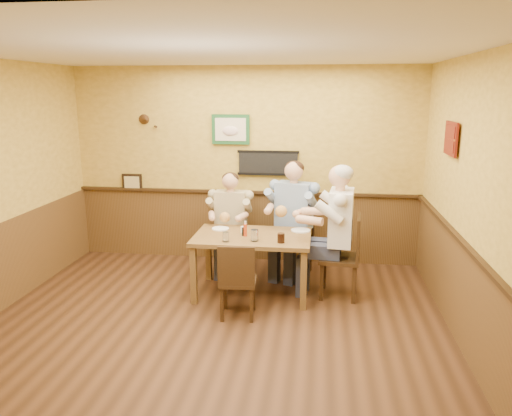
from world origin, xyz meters
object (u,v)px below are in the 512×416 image
Objects in this scene: diner_tan_shirt at (231,227)px; water_glass_mid at (255,235)px; chair_right_end at (339,256)px; water_glass_left at (226,237)px; salt_shaker at (242,230)px; hot_sauce_bottle at (245,229)px; chair_back_right at (293,239)px; diner_blue_polo at (294,224)px; diner_white_elder at (340,239)px; chair_near_side at (238,279)px; dining_table at (252,242)px; chair_back_left at (231,240)px; cola_tumbler at (281,238)px; pepper_shaker at (244,232)px.

diner_tan_shirt is 9.23× the size of water_glass_mid.
chair_right_end reaches higher than water_glass_left.
salt_shaker is at bearing -68.73° from diner_tan_shirt.
hot_sauce_bottle is (0.33, -0.83, 0.21)m from diner_tan_shirt.
diner_blue_polo is (0.00, 0.00, 0.21)m from chair_back_right.
salt_shaker is at bearing 71.92° from water_glass_left.
diner_white_elder is 12.74× the size of water_glass_left.
water_glass_left reaches higher than chair_near_side.
hot_sauce_bottle is at bearing -105.77° from chair_back_right.
hot_sauce_bottle is (-0.14, 0.18, 0.02)m from water_glass_mid.
salt_shaker is at bearing 114.69° from hot_sauce_bottle.
diner_white_elder is (1.05, 0.06, 0.07)m from dining_table.
diner_tan_shirt is at bearing -179.65° from chair_back_left.
hot_sauce_bottle reaches higher than dining_table.
cola_tumbler is (-0.68, -0.32, 0.30)m from chair_right_end.
diner_tan_shirt is 1.63m from diner_white_elder.
water_glass_mid is at bearing 12.01° from water_glass_left.
hot_sauce_bottle is at bearing 126.52° from water_glass_mid.
chair_near_side is at bearing -89.27° from hot_sauce_bottle.
pepper_shaker is (-0.16, 0.20, -0.02)m from water_glass_mid.
chair_back_right is 8.59× the size of water_glass_left.
chair_near_side is 0.69× the size of diner_tan_shirt.
water_glass_left is (-0.20, 0.34, 0.38)m from chair_near_side.
diner_blue_polo is at bearing -135.24° from diner_white_elder.
chair_right_end is (1.05, 0.06, -0.15)m from dining_table.
salt_shaker is (-0.06, 0.14, -0.04)m from hot_sauce_bottle.
water_glass_left is at bearing -69.27° from chair_right_end.
pepper_shaker is at bearing -79.78° from chair_right_end.
water_glass_left is at bearing -82.40° from chair_back_left.
chair_near_side is (-0.53, -1.43, -0.06)m from chair_back_right.
diner_tan_shirt is 12.48× the size of pepper_shaker.
chair_back_left is 1.18m from water_glass_mid.
chair_back_left is 0.86× the size of chair_right_end.
pepper_shaker is at bearing -158.93° from dining_table.
chair_back_right is (0.86, 0.01, 0.05)m from chair_back_left.
diner_white_elder reaches higher than salt_shaker.
chair_back_right is 0.97m from salt_shaker.
diner_blue_polo is 0.92m from salt_shaker.
cola_tumbler is at bearing -52.94° from diner_tan_shirt.
dining_table is 1.61× the size of chair_back_left.
diner_white_elder is (1.12, 0.71, 0.30)m from chair_near_side.
chair_near_side is 0.62× the size of diner_blue_polo.
chair_back_right is 5.87× the size of hot_sauce_bottle.
salt_shaker is at bearing -85.89° from chair_right_end.
diner_tan_shirt is at bearing 110.40° from pepper_shaker.
chair_back_left is at bearing 0.35° from diner_tan_shirt.
diner_white_elder is 10.77× the size of water_glass_mid.
water_glass_mid is (-0.99, -0.30, 0.31)m from chair_right_end.
chair_back_right reaches higher than pepper_shaker.
chair_back_right is 0.21m from diner_blue_polo.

